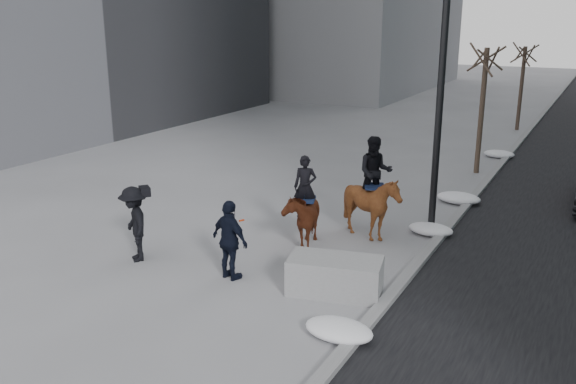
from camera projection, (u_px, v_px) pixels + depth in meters
The scene contains 11 objects.
ground at pixel (263, 270), 13.63m from camera, with size 120.00×120.00×0.00m, color gray.
curb at pixel (487, 180), 20.71m from camera, with size 0.25×90.00×0.12m, color gray.
planter at pixel (335, 276), 12.39m from camera, with size 1.88×0.94×0.75m, color gray.
tree_near at pixel (482, 105), 21.24m from camera, with size 1.20×1.20×4.88m, color #3C3123, non-canonical shape.
tree_far at pixel (522, 84), 29.41m from camera, with size 1.20×1.20×4.46m, color #3A2922, non-canonical shape.
mounted_left at pixel (303, 213), 14.86m from camera, with size 1.31×1.89×2.23m.
mounted_right at pixel (372, 199), 15.25m from camera, with size 1.88×1.97×2.61m.
feeder at pixel (230, 240), 12.93m from camera, with size 1.11×0.99×1.75m.
camera_crew at pixel (135, 224), 13.93m from camera, with size 1.29×1.22×1.75m.
lamppost at pixel (443, 36), 14.68m from camera, with size 0.25×1.33×9.09m.
snow_piles at pixel (446, 212), 17.07m from camera, with size 1.29×16.67×0.33m.
Camera 1 is at (6.43, -10.83, 5.50)m, focal length 38.00 mm.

